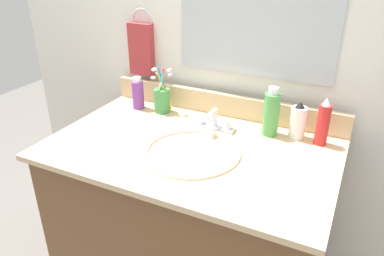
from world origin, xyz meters
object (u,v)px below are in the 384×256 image
object	(u,v)px
bottle_lotion_white	(298,122)
cup_green	(162,99)
bottle_spray_red	(323,123)
bottle_cream_purple	(138,94)
faucet	(214,122)
bottle_toner_green	(271,113)
hand_towel	(141,49)

from	to	relation	value
bottle_lotion_white	cup_green	world-z (taller)	cup_green
bottle_spray_red	cup_green	distance (m)	0.63
cup_green	bottle_cream_purple	bearing A→B (deg)	-173.90
faucet	bottle_lotion_white	world-z (taller)	bottle_lotion_white
bottle_cream_purple	bottle_toner_green	size ratio (longest dim) A/B	0.76
bottle_spray_red	faucet	bearing A→B (deg)	-171.58
bottle_lotion_white	bottle_cream_purple	xyz separation A→B (m)	(-0.66, -0.02, 0.00)
hand_towel	faucet	world-z (taller)	hand_towel
bottle_cream_purple	bottle_toner_green	distance (m)	0.56
hand_towel	cup_green	size ratio (longest dim) A/B	1.16
hand_towel	bottle_toner_green	world-z (taller)	hand_towel
hand_towel	bottle_lotion_white	xyz separation A→B (m)	(0.70, -0.10, -0.16)
bottle_spray_red	cup_green	xyz separation A→B (m)	(-0.63, 0.00, -0.02)
bottle_lotion_white	bottle_toner_green	xyz separation A→B (m)	(-0.09, -0.02, 0.02)
bottle_spray_red	bottle_lotion_white	bearing A→B (deg)	172.55
hand_towel	bottle_toner_green	bearing A→B (deg)	-10.29
bottle_lotion_white	bottle_cream_purple	bearing A→B (deg)	-178.40
hand_towel	faucet	xyz separation A→B (m)	(0.41, -0.16, -0.19)
faucet	bottle_lotion_white	distance (m)	0.30
bottle_cream_purple	cup_green	distance (m)	0.11
bottle_toner_green	cup_green	xyz separation A→B (m)	(-0.46, 0.01, -0.03)
bottle_lotion_white	bottle_toner_green	size ratio (longest dim) A/B	0.76
faucet	bottle_toner_green	bearing A→B (deg)	14.45
bottle_spray_red	bottle_toner_green	bearing A→B (deg)	-178.59
cup_green	hand_towel	bearing A→B (deg)	146.46
bottle_spray_red	bottle_cream_purple	xyz separation A→B (m)	(-0.74, -0.01, -0.01)
bottle_toner_green	cup_green	size ratio (longest dim) A/B	0.95
bottle_spray_red	bottle_cream_purple	distance (m)	0.74
hand_towel	bottle_spray_red	distance (m)	0.81
hand_towel	bottle_toner_green	distance (m)	0.63
cup_green	bottle_lotion_white	bearing A→B (deg)	0.71
hand_towel	bottle_toner_green	size ratio (longest dim) A/B	1.22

